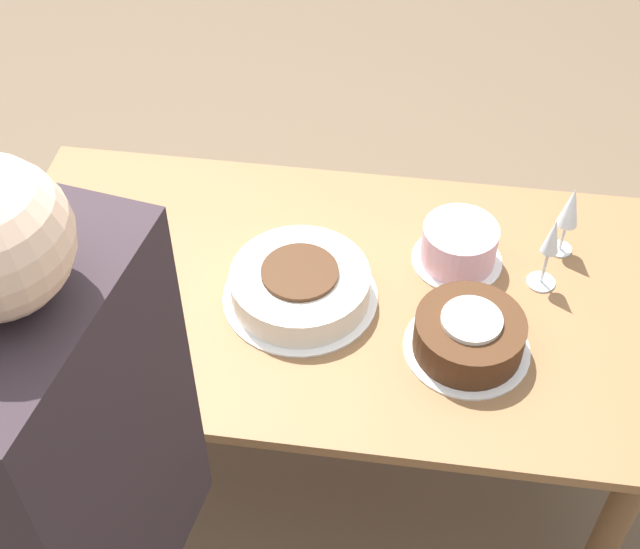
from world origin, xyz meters
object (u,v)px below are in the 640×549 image
cake_center_white (300,285)px  cake_back_decorated (459,245)px  wine_glass_far (551,242)px  wine_glass_near (570,209)px  person_cutting (88,503)px  cake_front_chocolate (469,335)px

cake_center_white → cake_back_decorated: cake_back_decorated is taller
wine_glass_far → wine_glass_near: bearing=67.7°
person_cutting → cake_back_decorated: bearing=-22.7°
wine_glass_near → wine_glass_far: (-0.05, -0.12, -0.00)m
wine_glass_near → wine_glass_far: size_ratio=0.97×
wine_glass_far → person_cutting: (-0.79, -0.88, 0.17)m
wine_glass_near → person_cutting: (-0.84, -1.00, 0.17)m
cake_center_white → wine_glass_near: bearing=21.9°
cake_back_decorated → wine_glass_near: size_ratio=1.11×
cake_back_decorated → person_cutting: size_ratio=0.13×
cake_back_decorated → wine_glass_far: wine_glass_far is taller
cake_front_chocolate → wine_glass_far: size_ratio=1.38×
wine_glass_near → person_cutting: 1.32m
wine_glass_near → person_cutting: bearing=-129.9°
cake_center_white → person_cutting: bearing=-106.2°
cake_front_chocolate → cake_back_decorated: cake_back_decorated is taller
cake_center_white → person_cutting: (-0.22, -0.75, 0.26)m
cake_front_chocolate → wine_glass_far: 0.30m
cake_front_chocolate → wine_glass_far: (0.17, 0.23, 0.09)m
cake_front_chocolate → cake_back_decorated: (-0.03, 0.28, 0.00)m
cake_back_decorated → cake_front_chocolate: bearing=-83.6°
wine_glass_far → person_cutting: bearing=-131.8°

